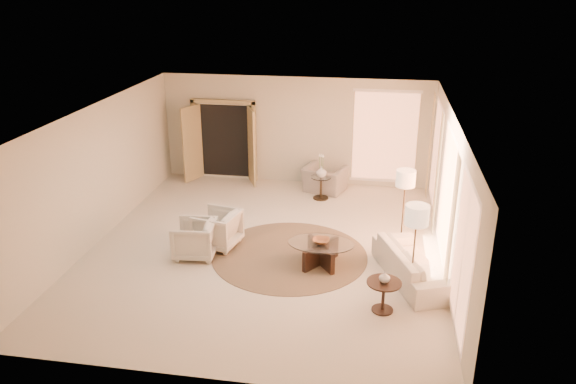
% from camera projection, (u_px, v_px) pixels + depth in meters
% --- Properties ---
extents(room, '(7.04, 8.04, 2.83)m').
position_uv_depth(room, '(264.00, 184.00, 10.93)').
color(room, beige).
rests_on(room, ground).
extents(windows_right, '(0.10, 6.40, 2.40)m').
position_uv_depth(windows_right, '(446.00, 195.00, 10.51)').
color(windows_right, '#F09060').
rests_on(windows_right, room).
extents(window_back_corner, '(1.70, 0.10, 2.40)m').
position_uv_depth(window_back_corner, '(385.00, 137.00, 14.22)').
color(window_back_corner, '#F09060').
rests_on(window_back_corner, room).
extents(curtains_right, '(0.06, 5.20, 2.60)m').
position_uv_depth(curtains_right, '(439.00, 181.00, 11.36)').
color(curtains_right, '#C8BB88').
rests_on(curtains_right, room).
extents(french_doors, '(1.95, 0.66, 2.16)m').
position_uv_depth(french_doors, '(224.00, 142.00, 14.84)').
color(french_doors, tan).
rests_on(french_doors, room).
extents(area_rug, '(3.37, 3.37, 0.01)m').
position_uv_depth(area_rug, '(290.00, 255.00, 11.14)').
color(area_rug, '#3C2D1E').
rests_on(area_rug, room).
extents(sofa, '(1.53, 2.25, 0.61)m').
position_uv_depth(sofa, '(413.00, 264.00, 10.18)').
color(sofa, beige).
rests_on(sofa, room).
extents(armchair_left, '(0.91, 0.95, 0.84)m').
position_uv_depth(armchair_left, '(217.00, 227.00, 11.38)').
color(armchair_left, beige).
rests_on(armchair_left, room).
extents(armchair_right, '(0.80, 0.84, 0.81)m').
position_uv_depth(armchair_right, '(195.00, 237.00, 10.98)').
color(armchair_right, beige).
rests_on(armchair_right, room).
extents(accent_chair, '(1.14, 0.92, 0.87)m').
position_uv_depth(accent_chair, '(325.00, 175.00, 14.27)').
color(accent_chair, gray).
rests_on(accent_chair, room).
extents(coffee_table, '(1.27, 1.27, 0.46)m').
position_uv_depth(coffee_table, '(321.00, 251.00, 10.69)').
color(coffee_table, black).
rests_on(coffee_table, room).
extents(end_table, '(0.57, 0.57, 0.54)m').
position_uv_depth(end_table, '(384.00, 291.00, 9.19)').
color(end_table, black).
rests_on(end_table, room).
extents(side_table, '(0.49, 0.49, 0.58)m').
position_uv_depth(side_table, '(321.00, 185.00, 13.82)').
color(side_table, '#2F2619').
rests_on(side_table, room).
extents(floor_lamp_near, '(0.39, 0.39, 1.60)m').
position_uv_depth(floor_lamp_near, '(405.00, 182.00, 11.15)').
color(floor_lamp_near, '#2F2619').
rests_on(floor_lamp_near, room).
extents(floor_lamp_far, '(0.40, 0.40, 1.65)m').
position_uv_depth(floor_lamp_far, '(417.00, 219.00, 9.34)').
color(floor_lamp_far, '#2F2619').
rests_on(floor_lamp_far, room).
extents(bowl, '(0.33, 0.33, 0.08)m').
position_uv_depth(bowl, '(321.00, 241.00, 10.61)').
color(bowl, brown).
rests_on(bowl, coffee_table).
extents(end_vase, '(0.21, 0.21, 0.19)m').
position_uv_depth(end_vase, '(385.00, 277.00, 9.09)').
color(end_vase, silver).
rests_on(end_vase, end_table).
extents(side_vase, '(0.30, 0.30, 0.27)m').
position_uv_depth(side_vase, '(321.00, 172.00, 13.69)').
color(side_vase, silver).
rests_on(side_vase, side_table).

